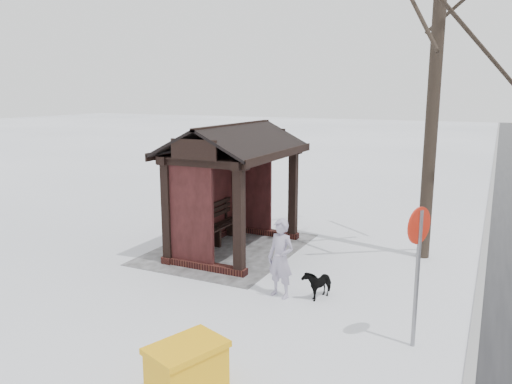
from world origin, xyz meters
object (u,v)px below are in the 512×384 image
(bus_shelter, at_px, (229,162))
(dog, at_px, (318,283))
(road_sign, at_px, (418,246))
(pedestrian, at_px, (281,258))
(grit_bin, at_px, (187,371))

(bus_shelter, xyz_separation_m, dog, (1.82, 2.90, -1.89))
(dog, bearing_deg, road_sign, -13.35)
(bus_shelter, distance_m, road_sign, 5.67)
(bus_shelter, bearing_deg, pedestrian, 46.97)
(bus_shelter, relative_size, road_sign, 1.65)
(dog, relative_size, grit_bin, 0.59)
(pedestrian, bearing_deg, road_sign, -5.61)
(pedestrian, relative_size, road_sign, 0.69)
(bus_shelter, distance_m, pedestrian, 3.39)
(dog, bearing_deg, bus_shelter, 165.07)
(grit_bin, bearing_deg, pedestrian, -156.63)
(road_sign, bearing_deg, bus_shelter, -97.42)
(bus_shelter, height_order, dog, bus_shelter)
(road_sign, bearing_deg, pedestrian, -84.25)
(bus_shelter, bearing_deg, road_sign, 58.41)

